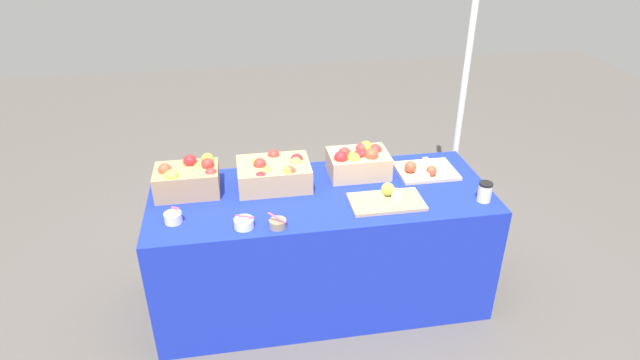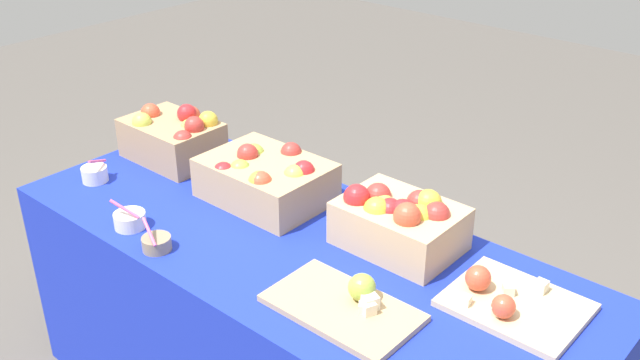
# 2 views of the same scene
# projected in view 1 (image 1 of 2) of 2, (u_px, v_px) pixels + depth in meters

# --- Properties ---
(ground_plane) EXTENTS (10.00, 10.00, 0.00)m
(ground_plane) POSITION_uv_depth(u_px,v_px,m) (321.00, 295.00, 3.31)
(ground_plane) COLOR #56514C
(table) EXTENTS (1.90, 0.76, 0.74)m
(table) POSITION_uv_depth(u_px,v_px,m) (321.00, 247.00, 3.13)
(table) COLOR #192DB7
(table) RESTS_ON ground_plane
(apple_crate_left) EXTENTS (0.35, 0.24, 0.20)m
(apple_crate_left) POSITION_uv_depth(u_px,v_px,m) (188.00, 178.00, 2.91)
(apple_crate_left) COLOR tan
(apple_crate_left) RESTS_ON table
(apple_crate_middle) EXTENTS (0.41, 0.30, 0.18)m
(apple_crate_middle) POSITION_uv_depth(u_px,v_px,m) (274.00, 173.00, 2.99)
(apple_crate_middle) COLOR tan
(apple_crate_middle) RESTS_ON table
(apple_crate_right) EXTENTS (0.35, 0.25, 0.19)m
(apple_crate_right) POSITION_uv_depth(u_px,v_px,m) (359.00, 161.00, 3.10)
(apple_crate_right) COLOR tan
(apple_crate_right) RESTS_ON table
(cutting_board_front) EXTENTS (0.39, 0.23, 0.09)m
(cutting_board_front) POSITION_uv_depth(u_px,v_px,m) (387.00, 199.00, 2.85)
(cutting_board_front) COLOR tan
(cutting_board_front) RESTS_ON table
(cutting_board_back) EXTENTS (0.34, 0.27, 0.09)m
(cutting_board_back) POSITION_uv_depth(u_px,v_px,m) (424.00, 170.00, 3.14)
(cutting_board_back) COLOR #D1B284
(cutting_board_back) RESTS_ON table
(sample_bowl_near) EXTENTS (0.09, 0.10, 0.10)m
(sample_bowl_near) POSITION_uv_depth(u_px,v_px,m) (173.00, 217.00, 2.68)
(sample_bowl_near) COLOR silver
(sample_bowl_near) RESTS_ON table
(sample_bowl_mid) EXTENTS (0.10, 0.10, 0.10)m
(sample_bowl_mid) POSITION_uv_depth(u_px,v_px,m) (244.00, 223.00, 2.64)
(sample_bowl_mid) COLOR silver
(sample_bowl_mid) RESTS_ON table
(sample_bowl_far) EXTENTS (0.09, 0.09, 0.10)m
(sample_bowl_far) POSITION_uv_depth(u_px,v_px,m) (278.00, 223.00, 2.64)
(sample_bowl_far) COLOR gray
(sample_bowl_far) RESTS_ON table
(coffee_cup) EXTENTS (0.07, 0.07, 0.11)m
(coffee_cup) POSITION_uv_depth(u_px,v_px,m) (485.00, 192.00, 2.85)
(coffee_cup) COLOR silver
(coffee_cup) RESTS_ON table
(tent_pole) EXTENTS (0.04, 0.04, 2.30)m
(tent_pole) POSITION_uv_depth(u_px,v_px,m) (466.00, 71.00, 3.57)
(tent_pole) COLOR white
(tent_pole) RESTS_ON ground_plane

